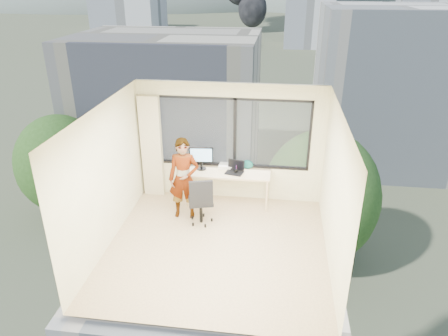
% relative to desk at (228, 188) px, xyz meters
% --- Properties ---
extents(floor, '(4.00, 4.00, 0.01)m').
position_rel_desk_xyz_m(floor, '(0.00, -1.66, -0.38)').
color(floor, '#CCB284').
rests_on(floor, ground).
extents(ceiling, '(4.00, 4.00, 0.01)m').
position_rel_desk_xyz_m(ceiling, '(0.00, -1.66, 2.23)').
color(ceiling, white).
rests_on(ceiling, ground).
extents(wall_front, '(4.00, 0.01, 2.60)m').
position_rel_desk_xyz_m(wall_front, '(0.00, -3.66, 0.93)').
color(wall_front, beige).
rests_on(wall_front, ground).
extents(wall_left, '(0.01, 4.00, 2.60)m').
position_rel_desk_xyz_m(wall_left, '(-2.00, -1.66, 0.93)').
color(wall_left, beige).
rests_on(wall_left, ground).
extents(wall_right, '(0.01, 4.00, 2.60)m').
position_rel_desk_xyz_m(wall_right, '(2.00, -1.66, 0.93)').
color(wall_right, beige).
rests_on(wall_right, ground).
extents(window_wall, '(3.30, 0.16, 1.55)m').
position_rel_desk_xyz_m(window_wall, '(0.05, 0.34, 1.15)').
color(window_wall, black).
rests_on(window_wall, ground).
extents(curtain, '(0.45, 0.14, 2.30)m').
position_rel_desk_xyz_m(curtain, '(-1.72, 0.22, 0.77)').
color(curtain, beige).
rests_on(curtain, floor).
extents(desk, '(1.80, 0.60, 0.75)m').
position_rel_desk_xyz_m(desk, '(0.00, 0.00, 0.00)').
color(desk, beige).
rests_on(desk, floor).
extents(chair, '(0.66, 0.66, 1.06)m').
position_rel_desk_xyz_m(chair, '(-0.44, -0.85, 0.15)').
color(chair, black).
rests_on(chair, floor).
extents(person, '(0.65, 0.46, 1.70)m').
position_rel_desk_xyz_m(person, '(-0.82, -0.64, 0.48)').
color(person, '#2D2D33').
rests_on(person, floor).
extents(monitor, '(0.53, 0.16, 0.52)m').
position_rel_desk_xyz_m(monitor, '(-0.59, 0.08, 0.63)').
color(monitor, black).
rests_on(monitor, desk).
extents(game_console, '(0.32, 0.27, 0.08)m').
position_rel_desk_xyz_m(game_console, '(-0.07, 0.23, 0.41)').
color(game_console, white).
rests_on(game_console, desk).
extents(laptop, '(0.44, 0.45, 0.23)m').
position_rel_desk_xyz_m(laptop, '(0.14, -0.03, 0.49)').
color(laptop, black).
rests_on(laptop, desk).
extents(cellphone, '(0.11, 0.07, 0.01)m').
position_rel_desk_xyz_m(cellphone, '(0.01, -0.08, 0.38)').
color(cellphone, black).
rests_on(cellphone, desk).
extents(pen_cup, '(0.09, 0.09, 0.09)m').
position_rel_desk_xyz_m(pen_cup, '(0.17, -0.03, 0.42)').
color(pen_cup, black).
rests_on(pen_cup, desk).
extents(handbag, '(0.27, 0.16, 0.20)m').
position_rel_desk_xyz_m(handbag, '(0.39, 0.24, 0.47)').
color(handbag, '#0B4345').
rests_on(handbag, desk).
extents(exterior_ground, '(400.00, 400.00, 0.04)m').
position_rel_desk_xyz_m(exterior_ground, '(0.00, 118.34, -14.38)').
color(exterior_ground, '#515B3D').
rests_on(exterior_ground, ground).
extents(near_bldg_a, '(16.00, 12.00, 14.00)m').
position_rel_desk_xyz_m(near_bldg_a, '(-9.00, 28.34, -7.38)').
color(near_bldg_a, beige).
rests_on(near_bldg_a, exterior_ground).
extents(near_bldg_b, '(14.00, 13.00, 16.00)m').
position_rel_desk_xyz_m(near_bldg_b, '(12.00, 36.34, -6.38)').
color(near_bldg_b, white).
rests_on(near_bldg_b, exterior_ground).
extents(hill_a, '(288.00, 216.00, 90.00)m').
position_rel_desk_xyz_m(hill_a, '(-120.00, 318.34, -14.38)').
color(hill_a, slate).
rests_on(hill_a, exterior_ground).
extents(hill_b, '(300.00, 220.00, 96.00)m').
position_rel_desk_xyz_m(hill_b, '(100.00, 318.34, -14.38)').
color(hill_b, slate).
rests_on(hill_b, exterior_ground).
extents(tree_a, '(7.00, 7.00, 8.00)m').
position_rel_desk_xyz_m(tree_a, '(-16.00, 20.34, -10.38)').
color(tree_a, '#29501A').
rests_on(tree_a, exterior_ground).
extents(tree_b, '(7.60, 7.60, 9.00)m').
position_rel_desk_xyz_m(tree_b, '(4.00, 16.34, -9.88)').
color(tree_b, '#29501A').
rests_on(tree_b, exterior_ground).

